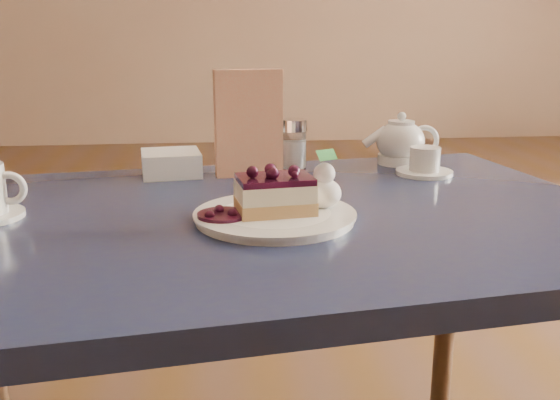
{
  "coord_description": "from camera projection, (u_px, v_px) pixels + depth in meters",
  "views": [
    {
      "loc": [
        -0.28,
        -0.61,
        0.96
      ],
      "look_at": [
        -0.19,
        0.2,
        0.74
      ],
      "focal_mm": 40.0,
      "sensor_mm": 36.0,
      "label": 1
    }
  ],
  "objects": [
    {
      "name": "berry_sauce",
      "position": [
        223.0,
        215.0,
        0.9
      ],
      "size": [
        0.07,
        0.07,
        0.01
      ],
      "primitive_type": "cylinder",
      "color": "black",
      "rests_on": "dessert_plate"
    },
    {
      "name": "main_table",
      "position": [
        268.0,
        256.0,
        0.99
      ],
      "size": [
        1.19,
        0.87,
        0.69
      ],
      "rotation": [
        0.0,
        0.0,
        0.13
      ],
      "color": "#171B3C",
      "rests_on": "ground"
    },
    {
      "name": "menu_card",
      "position": [
        249.0,
        123.0,
        1.19
      ],
      "size": [
        0.13,
        0.04,
        0.2
      ],
      "primitive_type": "cube",
      "rotation": [
        0.0,
        0.0,
        0.13
      ],
      "color": "beige",
      "rests_on": "main_table"
    },
    {
      "name": "cheesecake_slice",
      "position": [
        275.0,
        195.0,
        0.91
      ],
      "size": [
        0.12,
        0.09,
        0.06
      ],
      "rotation": [
        0.0,
        0.0,
        0.13
      ],
      "color": "tan",
      "rests_on": "dessert_plate"
    },
    {
      "name": "sugar_shaker",
      "position": [
        293.0,
        144.0,
        1.26
      ],
      "size": [
        0.06,
        0.06,
        0.1
      ],
      "color": "white",
      "rests_on": "main_table"
    },
    {
      "name": "dessert_plate",
      "position": [
        275.0,
        216.0,
        0.92
      ],
      "size": [
        0.23,
        0.23,
        0.01
      ],
      "primitive_type": "cylinder",
      "color": "white",
      "rests_on": "main_table"
    },
    {
      "name": "napkin_stack",
      "position": [
        171.0,
        163.0,
        1.21
      ],
      "size": [
        0.12,
        0.12,
        0.05
      ],
      "primitive_type": "cube",
      "rotation": [
        0.0,
        0.0,
        0.13
      ],
      "color": "white",
      "rests_on": "main_table"
    },
    {
      "name": "whipped_cream",
      "position": [
        324.0,
        193.0,
        0.94
      ],
      "size": [
        0.05,
        0.05,
        0.05
      ],
      "color": "white",
      "rests_on": "dessert_plate"
    },
    {
      "name": "tea_set",
      "position": [
        405.0,
        147.0,
        1.29
      ],
      "size": [
        0.17,
        0.21,
        0.1
      ],
      "color": "white",
      "rests_on": "main_table"
    }
  ]
}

